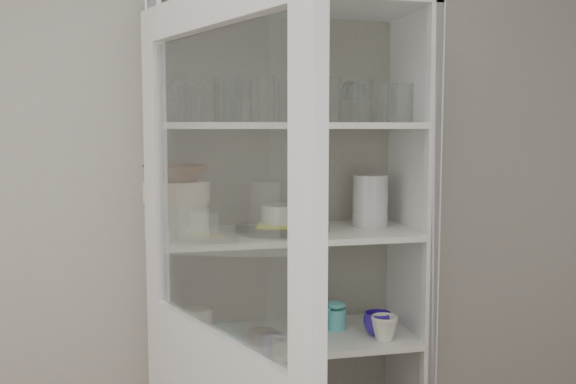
{
  "coord_description": "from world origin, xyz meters",
  "views": [
    {
      "loc": [
        -0.32,
        -1.03,
        1.65
      ],
      "look_at": [
        0.2,
        1.27,
        1.41
      ],
      "focal_mm": 40.0,
      "sensor_mm": 36.0,
      "label": 1
    }
  ],
  "objects_px": {
    "goblet_2": "(356,100)",
    "yellow_trivet": "(282,224)",
    "white_ramekin": "(282,214)",
    "grey_bowl_stack": "(370,201)",
    "teal_jar": "(336,317)",
    "mug_blue": "(378,324)",
    "goblet_3": "(350,100)",
    "cream_bowl": "(177,191)",
    "measuring_cups": "(263,336)",
    "goblet_0": "(178,99)",
    "pantry_cabinet": "(284,310)",
    "mug_teal": "(318,318)",
    "mug_white": "(384,328)",
    "glass_platter": "(282,228)",
    "plate_stack_front": "(177,219)",
    "plate_stack_back": "(175,214)",
    "white_canister": "(199,324)",
    "goblet_1": "(242,101)",
    "terracotta_bowl": "(176,173)"
  },
  "relations": [
    {
      "from": "goblet_1",
      "to": "goblet_2",
      "type": "distance_m",
      "value": 0.44
    },
    {
      "from": "white_ramekin",
      "to": "grey_bowl_stack",
      "type": "relative_size",
      "value": 0.77
    },
    {
      "from": "teal_jar",
      "to": "pantry_cabinet",
      "type": "bearing_deg",
      "value": 169.99
    },
    {
      "from": "mug_blue",
      "to": "yellow_trivet",
      "type": "bearing_deg",
      "value": 169.57
    },
    {
      "from": "grey_bowl_stack",
      "to": "terracotta_bowl",
      "type": "bearing_deg",
      "value": -174.38
    },
    {
      "from": "mug_white",
      "to": "glass_platter",
      "type": "bearing_deg",
      "value": 173.54
    },
    {
      "from": "glass_platter",
      "to": "yellow_trivet",
      "type": "relative_size",
      "value": 2.04
    },
    {
      "from": "mug_teal",
      "to": "teal_jar",
      "type": "height_order",
      "value": "mug_teal"
    },
    {
      "from": "pantry_cabinet",
      "to": "grey_bowl_stack",
      "type": "bearing_deg",
      "value": -6.38
    },
    {
      "from": "goblet_1",
      "to": "pantry_cabinet",
      "type": "bearing_deg",
      "value": -18.22
    },
    {
      "from": "cream_bowl",
      "to": "yellow_trivet",
      "type": "bearing_deg",
      "value": 5.6
    },
    {
      "from": "measuring_cups",
      "to": "white_ramekin",
      "type": "bearing_deg",
      "value": 31.82
    },
    {
      "from": "goblet_3",
      "to": "cream_bowl",
      "type": "height_order",
      "value": "goblet_3"
    },
    {
      "from": "pantry_cabinet",
      "to": "teal_jar",
      "type": "bearing_deg",
      "value": -10.01
    },
    {
      "from": "plate_stack_back",
      "to": "yellow_trivet",
      "type": "relative_size",
      "value": 1.1
    },
    {
      "from": "white_ramekin",
      "to": "mug_blue",
      "type": "height_order",
      "value": "white_ramekin"
    },
    {
      "from": "pantry_cabinet",
      "to": "teal_jar",
      "type": "xyz_separation_m",
      "value": [
        0.2,
        -0.03,
        -0.03
      ]
    },
    {
      "from": "measuring_cups",
      "to": "goblet_0",
      "type": "bearing_deg",
      "value": 155.18
    },
    {
      "from": "mug_white",
      "to": "goblet_3",
      "type": "bearing_deg",
      "value": 117.55
    },
    {
      "from": "terracotta_bowl",
      "to": "white_canister",
      "type": "distance_m",
      "value": 0.57
    },
    {
      "from": "mug_teal",
      "to": "white_canister",
      "type": "relative_size",
      "value": 0.88
    },
    {
      "from": "cream_bowl",
      "to": "glass_platter",
      "type": "distance_m",
      "value": 0.42
    },
    {
      "from": "white_ramekin",
      "to": "teal_jar",
      "type": "distance_m",
      "value": 0.47
    },
    {
      "from": "pantry_cabinet",
      "to": "goblet_0",
      "type": "xyz_separation_m",
      "value": [
        -0.39,
        0.01,
        0.81
      ]
    },
    {
      "from": "plate_stack_back",
      "to": "goblet_0",
      "type": "bearing_deg",
      "value": -75.91
    },
    {
      "from": "plate_stack_back",
      "to": "goblet_1",
      "type": "bearing_deg",
      "value": -6.46
    },
    {
      "from": "white_canister",
      "to": "plate_stack_front",
      "type": "bearing_deg",
      "value": -141.4
    },
    {
      "from": "glass_platter",
      "to": "mug_teal",
      "type": "xyz_separation_m",
      "value": [
        0.15,
        0.03,
        -0.36
      ]
    },
    {
      "from": "glass_platter",
      "to": "mug_teal",
      "type": "bearing_deg",
      "value": 12.86
    },
    {
      "from": "plate_stack_front",
      "to": "plate_stack_back",
      "type": "bearing_deg",
      "value": 90.0
    },
    {
      "from": "goblet_2",
      "to": "teal_jar",
      "type": "distance_m",
      "value": 0.85
    },
    {
      "from": "goblet_0",
      "to": "measuring_cups",
      "type": "distance_m",
      "value": 0.92
    },
    {
      "from": "measuring_cups",
      "to": "yellow_trivet",
      "type": "bearing_deg",
      "value": 31.82
    },
    {
      "from": "white_canister",
      "to": "cream_bowl",
      "type": "bearing_deg",
      "value": -141.4
    },
    {
      "from": "terracotta_bowl",
      "to": "measuring_cups",
      "type": "distance_m",
      "value": 0.68
    },
    {
      "from": "goblet_3",
      "to": "white_ramekin",
      "type": "bearing_deg",
      "value": -158.46
    },
    {
      "from": "terracotta_bowl",
      "to": "teal_jar",
      "type": "distance_m",
      "value": 0.84
    },
    {
      "from": "pantry_cabinet",
      "to": "goblet_1",
      "type": "relative_size",
      "value": 12.85
    },
    {
      "from": "goblet_3",
      "to": "terracotta_bowl",
      "type": "bearing_deg",
      "value": -167.23
    },
    {
      "from": "goblet_2",
      "to": "cream_bowl",
      "type": "relative_size",
      "value": 0.76
    },
    {
      "from": "teal_jar",
      "to": "goblet_2",
      "type": "bearing_deg",
      "value": 27.91
    },
    {
      "from": "glass_platter",
      "to": "measuring_cups",
      "type": "height_order",
      "value": "glass_platter"
    },
    {
      "from": "mug_white",
      "to": "mug_blue",
      "type": "bearing_deg",
      "value": 103.53
    },
    {
      "from": "terracotta_bowl",
      "to": "yellow_trivet",
      "type": "bearing_deg",
      "value": 5.6
    },
    {
      "from": "goblet_2",
      "to": "yellow_trivet",
      "type": "height_order",
      "value": "goblet_2"
    },
    {
      "from": "white_canister",
      "to": "terracotta_bowl",
      "type": "bearing_deg",
      "value": -141.4
    },
    {
      "from": "goblet_0",
      "to": "cream_bowl",
      "type": "relative_size",
      "value": 0.75
    },
    {
      "from": "pantry_cabinet",
      "to": "mug_white",
      "type": "bearing_deg",
      "value": -31.69
    },
    {
      "from": "plate_stack_front",
      "to": "goblet_3",
      "type": "bearing_deg",
      "value": 12.77
    },
    {
      "from": "goblet_1",
      "to": "yellow_trivet",
      "type": "xyz_separation_m",
      "value": [
        0.13,
        -0.12,
        -0.46
      ]
    }
  ]
}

